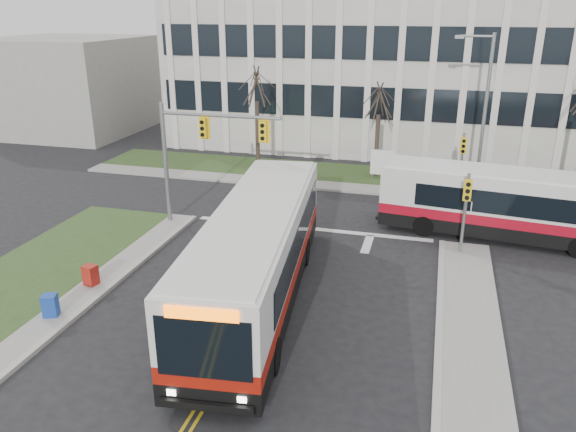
{
  "coord_description": "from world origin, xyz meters",
  "views": [
    {
      "loc": [
        5.73,
        -17.47,
        10.6
      ],
      "look_at": [
        -0.23,
        4.54,
        2.0
      ],
      "focal_mm": 35.0,
      "sensor_mm": 36.0,
      "label": 1
    }
  ],
  "objects_px": {
    "streetlight": "(482,107)",
    "newspaper_box_red": "(91,277)",
    "directory_sign": "(382,163)",
    "bus_main": "(258,256)",
    "bus_cross": "(512,207)",
    "newspaper_box_blue": "(51,307)"
  },
  "relations": [
    {
      "from": "directory_sign",
      "to": "bus_main",
      "type": "bearing_deg",
      "value": -99.49
    },
    {
      "from": "streetlight",
      "to": "newspaper_box_red",
      "type": "relative_size",
      "value": 9.68
    },
    {
      "from": "bus_main",
      "to": "newspaper_box_red",
      "type": "xyz_separation_m",
      "value": [
        -6.75,
        -0.78,
        -1.35
      ]
    },
    {
      "from": "bus_main",
      "to": "newspaper_box_red",
      "type": "distance_m",
      "value": 6.93
    },
    {
      "from": "bus_main",
      "to": "newspaper_box_red",
      "type": "height_order",
      "value": "bus_main"
    },
    {
      "from": "directory_sign",
      "to": "newspaper_box_red",
      "type": "distance_m",
      "value": 20.14
    },
    {
      "from": "streetlight",
      "to": "directory_sign",
      "type": "bearing_deg",
      "value": 166.77
    },
    {
      "from": "streetlight",
      "to": "newspaper_box_blue",
      "type": "distance_m",
      "value": 24.65
    },
    {
      "from": "bus_cross",
      "to": "newspaper_box_blue",
      "type": "bearing_deg",
      "value": -46.44
    },
    {
      "from": "streetlight",
      "to": "directory_sign",
      "type": "relative_size",
      "value": 4.6
    },
    {
      "from": "streetlight",
      "to": "newspaper_box_blue",
      "type": "relative_size",
      "value": 9.68
    },
    {
      "from": "newspaper_box_blue",
      "to": "directory_sign",
      "type": "bearing_deg",
      "value": 44.44
    },
    {
      "from": "streetlight",
      "to": "directory_sign",
      "type": "height_order",
      "value": "streetlight"
    },
    {
      "from": "bus_main",
      "to": "newspaper_box_blue",
      "type": "relative_size",
      "value": 14.39
    },
    {
      "from": "directory_sign",
      "to": "bus_main",
      "type": "height_order",
      "value": "bus_main"
    },
    {
      "from": "directory_sign",
      "to": "bus_main",
      "type": "relative_size",
      "value": 0.15
    },
    {
      "from": "directory_sign",
      "to": "streetlight",
      "type": "bearing_deg",
      "value": -13.23
    },
    {
      "from": "streetlight",
      "to": "newspaper_box_red",
      "type": "xyz_separation_m",
      "value": [
        -15.11,
        -16.4,
        -4.72
      ]
    },
    {
      "from": "bus_main",
      "to": "newspaper_box_blue",
      "type": "distance_m",
      "value": 7.62
    },
    {
      "from": "newspaper_box_red",
      "to": "bus_cross",
      "type": "bearing_deg",
      "value": 42.93
    },
    {
      "from": "newspaper_box_blue",
      "to": "newspaper_box_red",
      "type": "bearing_deg",
      "value": 69.86
    },
    {
      "from": "directory_sign",
      "to": "newspaper_box_red",
      "type": "height_order",
      "value": "directory_sign"
    }
  ]
}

